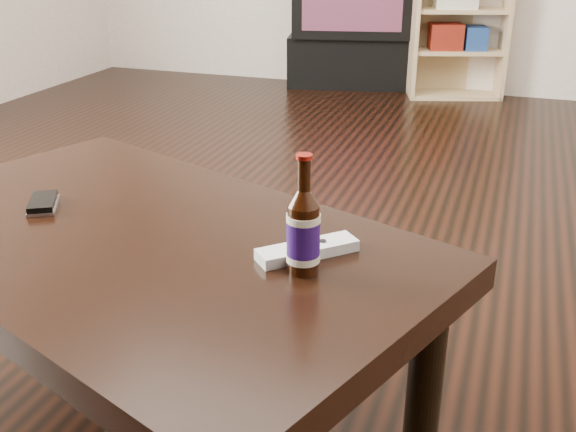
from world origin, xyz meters
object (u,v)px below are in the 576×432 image
(phone, at_px, (43,203))
(bookshelf, at_px, (459,6))
(beer_bottle, at_px, (303,232))
(remote, at_px, (307,250))
(tv_stand, at_px, (351,60))
(coffee_table, at_px, (140,258))

(phone, bearing_deg, bookshelf, 50.72)
(beer_bottle, distance_m, remote, 0.10)
(phone, height_order, remote, remote)
(beer_bottle, bearing_deg, bookshelf, 91.50)
(phone, relative_size, remote, 0.71)
(beer_bottle, bearing_deg, tv_stand, 102.61)
(bookshelf, height_order, remote, bookshelf)
(tv_stand, relative_size, bookshelf, 0.78)
(coffee_table, height_order, remote, remote)
(beer_bottle, relative_size, phone, 1.75)
(bookshelf, height_order, beer_bottle, bookshelf)
(tv_stand, xyz_separation_m, coffee_table, (0.45, -3.72, 0.24))
(remote, bearing_deg, tv_stand, 148.45)
(coffee_table, relative_size, beer_bottle, 6.36)
(bookshelf, height_order, coffee_table, bookshelf)
(bookshelf, xyz_separation_m, remote, (0.08, -3.58, -0.10))
(bookshelf, xyz_separation_m, phone, (-0.57, -3.55, -0.10))
(coffee_table, bearing_deg, tv_stand, 96.94)
(coffee_table, distance_m, phone, 0.29)
(beer_bottle, xyz_separation_m, phone, (-0.67, 0.10, -0.07))
(remote, bearing_deg, coffee_table, -132.48)
(tv_stand, distance_m, remote, 3.81)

